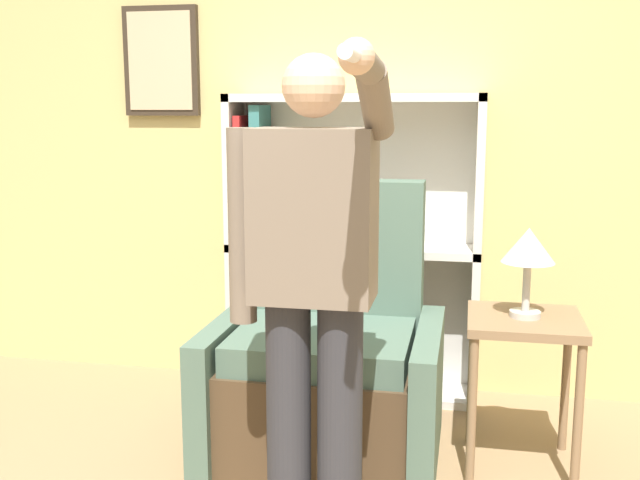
{
  "coord_description": "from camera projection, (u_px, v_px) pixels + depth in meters",
  "views": [
    {
      "loc": [
        0.47,
        -1.83,
        1.47
      ],
      "look_at": [
        -0.06,
        0.79,
        1.0
      ],
      "focal_mm": 42.0,
      "sensor_mm": 36.0,
      "label": 1
    }
  ],
  "objects": [
    {
      "name": "wall_back",
      "position": [
        377.0,
        121.0,
        3.83
      ],
      "size": [
        8.0,
        0.11,
        2.8
      ],
      "color": "tan",
      "rests_on": "ground_plane"
    },
    {
      "name": "armchair",
      "position": [
        328.0,
        367.0,
        3.22
      ],
      "size": [
        0.96,
        0.8,
        1.16
      ],
      "color": "#4C3823",
      "rests_on": "ground_plane"
    },
    {
      "name": "person_standing",
      "position": [
        312.0,
        280.0,
        2.4
      ],
      "size": [
        0.54,
        0.78,
        1.64
      ],
      "color": "#2D2D33",
      "rests_on": "ground_plane"
    },
    {
      "name": "side_table",
      "position": [
        524.0,
        344.0,
        3.03
      ],
      "size": [
        0.45,
        0.45,
        0.64
      ],
      "color": "#846647",
      "rests_on": "ground_plane"
    },
    {
      "name": "bookcase",
      "position": [
        328.0,
        246.0,
        3.84
      ],
      "size": [
        1.27,
        0.28,
        1.54
      ],
      "color": "silver",
      "rests_on": "ground_plane"
    },
    {
      "name": "table_lamp",
      "position": [
        528.0,
        250.0,
        2.96
      ],
      "size": [
        0.21,
        0.21,
        0.36
      ],
      "color": "#B7B2A8",
      "rests_on": "side_table"
    }
  ]
}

